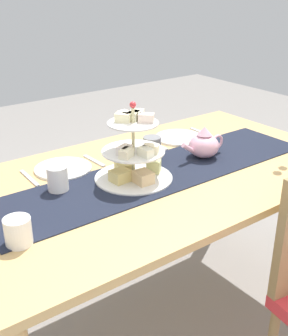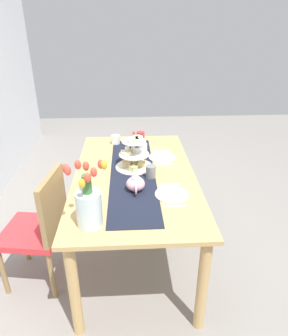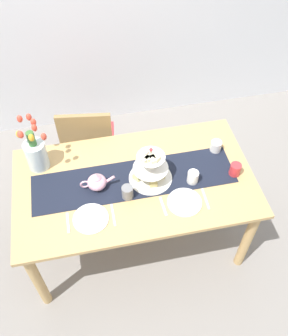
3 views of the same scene
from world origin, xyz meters
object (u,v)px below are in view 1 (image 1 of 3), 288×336
(mug_white_text, at_px, (58,179))
(dinner_plate_right, at_px, (63,169))
(mug_grey, at_px, (152,148))
(knife_right, at_px, (29,178))
(tiered_cake_stand, at_px, (134,155))
(cream_jug, at_px, (18,231))
(teapot, at_px, (204,145))
(dinner_plate_left, at_px, (179,138))
(knife_left, at_px, (156,144))
(fork_left, at_px, (201,132))
(fork_right, at_px, (94,161))
(dining_table, at_px, (156,195))

(mug_white_text, bearing_deg, dinner_plate_right, -121.94)
(mug_grey, bearing_deg, knife_right, -13.82)
(tiered_cake_stand, height_order, cream_jug, tiered_cake_stand)
(teapot, distance_m, dinner_plate_left, 0.26)
(knife_left, bearing_deg, fork_left, 180.00)
(dinner_plate_left, xyz_separation_m, mug_grey, (0.26, 0.12, 0.05))
(teapot, bearing_deg, dinner_plate_right, -24.09)
(fork_left, xyz_separation_m, mug_grey, (0.41, 0.12, 0.05))
(knife_left, bearing_deg, cream_jug, 26.29)
(dinner_plate_left, relative_size, knife_right, 1.35)
(dinner_plate_right, xyz_separation_m, fork_right, (-0.14, 0.00, -0.00))
(fork_left, relative_size, mug_white_text, 1.58)
(knife_right, distance_m, mug_grey, 0.52)
(dinner_plate_right, bearing_deg, mug_grey, 160.95)
(fork_left, relative_size, mug_grey, 1.58)
(cream_jug, bearing_deg, dining_table, -165.71)
(cream_jug, height_order, fork_left, cream_jug)
(cream_jug, bearing_deg, knife_left, -153.71)
(teapot, distance_m, fork_right, 0.47)
(tiered_cake_stand, xyz_separation_m, dinner_plate_right, (0.18, -0.25, -0.10))
(fork_left, distance_m, dinner_plate_right, 0.77)
(knife_left, distance_m, dinner_plate_right, 0.48)
(mug_grey, bearing_deg, fork_right, -30.09)
(teapot, xyz_separation_m, fork_right, (0.40, -0.24, -0.06))
(cream_jug, height_order, fork_right, cream_jug)
(teapot, height_order, dinner_plate_right, teapot)
(knife_left, relative_size, fork_right, 1.13)
(dinner_plate_left, distance_m, mug_grey, 0.29)
(tiered_cake_stand, distance_m, dinner_plate_left, 0.52)
(fork_left, relative_size, dinner_plate_right, 0.65)
(fork_right, relative_size, knife_right, 0.88)
(fork_right, bearing_deg, knife_left, -180.00)
(fork_left, xyz_separation_m, mug_white_text, (0.86, 0.16, 0.04))
(dining_table, height_order, dinner_plate_left, dinner_plate_left)
(teapot, bearing_deg, dining_table, 0.00)
(knife_left, xyz_separation_m, dinner_plate_right, (0.48, 0.00, 0.00))
(mug_grey, bearing_deg, knife_left, -133.14)
(dinner_plate_left, distance_m, knife_right, 0.77)
(dining_table, relative_size, tiered_cake_stand, 5.45)
(mug_grey, distance_m, mug_white_text, 0.46)
(knife_left, bearing_deg, teapot, 106.32)
(dining_table, relative_size, cream_jug, 19.50)
(fork_right, bearing_deg, dinner_plate_left, 180.00)
(cream_jug, relative_size, dinner_plate_left, 0.37)
(dining_table, distance_m, dinner_plate_right, 0.39)
(knife_left, xyz_separation_m, fork_right, (0.33, 0.00, 0.00))
(teapot, height_order, knife_left, teapot)
(dinner_plate_left, height_order, fork_left, dinner_plate_left)
(dinner_plate_left, bearing_deg, knife_left, -0.00)
(mug_white_text, bearing_deg, teapot, 172.56)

